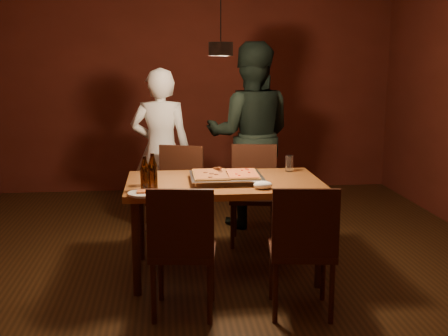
{
  "coord_description": "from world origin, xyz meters",
  "views": [
    {
      "loc": [
        -0.42,
        -4.18,
        1.68
      ],
      "look_at": [
        0.03,
        0.05,
        0.85
      ],
      "focal_mm": 45.0,
      "sensor_mm": 36.0,
      "label": 1
    }
  ],
  "objects": [
    {
      "name": "water_glass_left",
      "position": [
        -0.57,
        -0.06,
        0.81
      ],
      "size": [
        0.08,
        0.08,
        0.13
      ],
      "primitive_type": "cylinder",
      "color": "silver",
      "rests_on": "dining_table"
    },
    {
      "name": "diner_white",
      "position": [
        -0.46,
        1.27,
        0.8
      ],
      "size": [
        0.62,
        0.44,
        1.6
      ],
      "primitive_type": "imported",
      "rotation": [
        0.0,
        0.0,
        3.05
      ],
      "color": "white",
      "rests_on": "floor"
    },
    {
      "name": "room_shell",
      "position": [
        0.0,
        0.0,
        1.4
      ],
      "size": [
        6.0,
        6.0,
        6.0
      ],
      "color": "#38210F",
      "rests_on": "ground"
    },
    {
      "name": "pendant_lamp",
      "position": [
        0.0,
        0.0,
        1.76
      ],
      "size": [
        0.18,
        0.18,
        1.1
      ],
      "color": "black",
      "rests_on": "ceiling"
    },
    {
      "name": "plate_slice",
      "position": [
        -0.57,
        -0.34,
        0.76
      ],
      "size": [
        0.23,
        0.23,
        0.03
      ],
      "color": "white",
      "rests_on": "dining_table"
    },
    {
      "name": "pizza_meat",
      "position": [
        -0.08,
        0.03,
        0.81
      ],
      "size": [
        0.26,
        0.42,
        0.02
      ],
      "primitive_type": "cube",
      "rotation": [
        0.0,
        0.0,
        0.0
      ],
      "color": "maroon",
      "rests_on": "pizza_tray"
    },
    {
      "name": "chair_near_right",
      "position": [
        0.46,
        -0.79,
        0.54
      ],
      "size": [
        0.47,
        0.47,
        0.49
      ],
      "rotation": [
        0.0,
        0.0,
        -0.13
      ],
      "color": "#38190F",
      "rests_on": "floor"
    },
    {
      "name": "napkin",
      "position": [
        0.28,
        -0.26,
        0.78
      ],
      "size": [
        0.14,
        0.11,
        0.06
      ],
      "primitive_type": "ellipsoid",
      "color": "white",
      "rests_on": "dining_table"
    },
    {
      "name": "water_glass_right",
      "position": [
        0.61,
        0.35,
        0.82
      ],
      "size": [
        0.06,
        0.06,
        0.13
      ],
      "primitive_type": "cylinder",
      "color": "silver",
      "rests_on": "dining_table"
    },
    {
      "name": "chair_far_right",
      "position": [
        0.39,
        0.83,
        0.54
      ],
      "size": [
        0.49,
        0.49,
        0.49
      ],
      "rotation": [
        0.0,
        0.0,
        2.96
      ],
      "color": "#38190F",
      "rests_on": "floor"
    },
    {
      "name": "dining_table",
      "position": [
        0.03,
        0.05,
        0.68
      ],
      "size": [
        1.5,
        0.9,
        0.75
      ],
      "color": "#9A5727",
      "rests_on": "floor"
    },
    {
      "name": "beer_bottle_a",
      "position": [
        -0.57,
        -0.21,
        0.87
      ],
      "size": [
        0.07,
        0.07,
        0.25
      ],
      "color": "black",
      "rests_on": "dining_table"
    },
    {
      "name": "diner_dark",
      "position": [
        0.43,
        1.34,
        0.92
      ],
      "size": [
        1.0,
        0.84,
        1.84
      ],
      "primitive_type": "imported",
      "rotation": [
        0.0,
        0.0,
        2.97
      ],
      "color": "black",
      "rests_on": "floor"
    },
    {
      "name": "pizza_tray",
      "position": [
        0.04,
        0.02,
        0.77
      ],
      "size": [
        0.59,
        0.5,
        0.05
      ],
      "primitive_type": "cube",
      "rotation": [
        0.0,
        0.0,
        0.09
      ],
      "color": "silver",
      "rests_on": "dining_table"
    },
    {
      "name": "chair_near_left",
      "position": [
        -0.32,
        -0.71,
        0.54
      ],
      "size": [
        0.47,
        0.47,
        0.49
      ],
      "rotation": [
        0.0,
        0.0,
        -0.12
      ],
      "color": "#38190F",
      "rests_on": "floor"
    },
    {
      "name": "pizza_cheese",
      "position": [
        0.17,
        0.03,
        0.81
      ],
      "size": [
        0.25,
        0.39,
        0.02
      ],
      "primitive_type": "cube",
      "rotation": [
        0.0,
        0.0,
        -0.03
      ],
      "color": "gold",
      "rests_on": "pizza_tray"
    },
    {
      "name": "chair_far_left",
      "position": [
        -0.31,
        0.83,
        0.54
      ],
      "size": [
        0.54,
        0.54,
        0.49
      ],
      "rotation": [
        0.0,
        0.0,
        2.79
      ],
      "color": "#38190F",
      "rests_on": "floor"
    },
    {
      "name": "spatula",
      "position": [
        0.03,
        0.04,
        0.81
      ],
      "size": [
        0.17,
        0.26,
        0.04
      ],
      "primitive_type": null,
      "rotation": [
        0.0,
        0.0,
        0.36
      ],
      "color": "silver",
      "rests_on": "pizza_tray"
    },
    {
      "name": "beer_bottle_b",
      "position": [
        -0.51,
        -0.18,
        0.88
      ],
      "size": [
        0.07,
        0.07,
        0.26
      ],
      "color": "black",
      "rests_on": "dining_table"
    }
  ]
}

